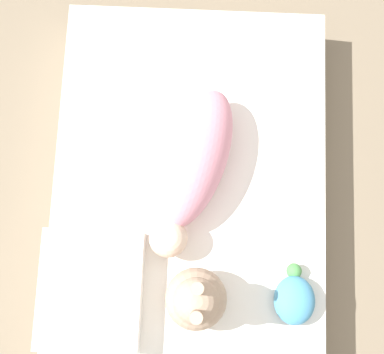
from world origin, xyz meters
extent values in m
plane|color=#7A6B56|center=(0.00, 0.00, 0.00)|extent=(12.00, 12.00, 0.00)
cube|color=white|center=(0.00, 0.00, 0.09)|extent=(1.24, 0.84, 0.17)
ellipsoid|color=pink|center=(0.10, -0.02, 0.26)|extent=(0.47, 0.30, 0.17)
sphere|color=beige|center=(-0.14, 0.05, 0.25)|extent=(0.11, 0.11, 0.11)
cube|color=white|center=(-0.29, 0.27, 0.22)|extent=(0.34, 0.29, 0.09)
sphere|color=tan|center=(-0.30, -0.03, 0.26)|extent=(0.18, 0.18, 0.18)
sphere|color=tan|center=(-0.30, -0.03, 0.39)|extent=(0.12, 0.12, 0.12)
cylinder|color=tan|center=(-0.34, -0.03, 0.47)|extent=(0.03, 0.03, 0.09)
cylinder|color=tan|center=(-0.27, -0.03, 0.47)|extent=(0.03, 0.03, 0.09)
ellipsoid|color=#4C99C6|center=(-0.30, -0.32, 0.22)|extent=(0.14, 0.12, 0.09)
sphere|color=#4C934C|center=(-0.21, -0.32, 0.21)|extent=(0.05, 0.05, 0.05)
camera|label=1|loc=(-0.24, -0.02, 1.80)|focal=50.00mm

